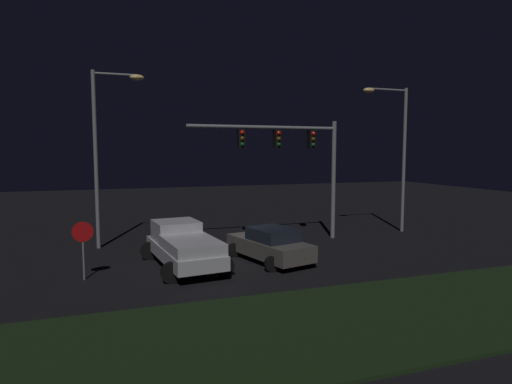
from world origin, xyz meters
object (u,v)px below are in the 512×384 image
(street_lamp_right, at_px, (396,142))
(traffic_signal_gantry, at_px, (294,150))
(car_sedan, at_px, (270,245))
(street_lamp_left, at_px, (105,139))
(stop_sign, at_px, (83,239))
(pickup_truck, at_px, (183,243))

(street_lamp_right, bearing_deg, traffic_signal_gantry, -176.86)
(car_sedan, xyz_separation_m, street_lamp_left, (-6.73, 5.28, 4.73))
(street_lamp_left, distance_m, stop_sign, 6.90)
(traffic_signal_gantry, bearing_deg, car_sedan, -126.84)
(street_lamp_left, bearing_deg, pickup_truck, -59.13)
(pickup_truck, xyz_separation_m, traffic_signal_gantry, (6.59, 3.35, 3.90))
(car_sedan, distance_m, street_lamp_right, 11.43)
(traffic_signal_gantry, bearing_deg, stop_sign, -158.77)
(car_sedan, distance_m, street_lamp_left, 9.77)
(car_sedan, bearing_deg, pickup_truck, 69.98)
(car_sedan, relative_size, street_lamp_left, 0.54)
(pickup_truck, distance_m, traffic_signal_gantry, 8.36)
(street_lamp_right, bearing_deg, street_lamp_left, 175.87)
(traffic_signal_gantry, height_order, street_lamp_left, street_lamp_left)
(street_lamp_right, xyz_separation_m, stop_sign, (-17.25, -4.43, -3.84))
(traffic_signal_gantry, xyz_separation_m, stop_sign, (-10.45, -4.06, -3.34))
(pickup_truck, xyz_separation_m, street_lamp_left, (-2.93, 4.90, 4.47))
(pickup_truck, relative_size, car_sedan, 1.19)
(traffic_signal_gantry, relative_size, street_lamp_left, 0.95)
(traffic_signal_gantry, bearing_deg, street_lamp_right, 3.14)
(car_sedan, xyz_separation_m, street_lamp_right, (9.60, 4.10, 4.67))
(car_sedan, bearing_deg, street_lamp_left, 37.53)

